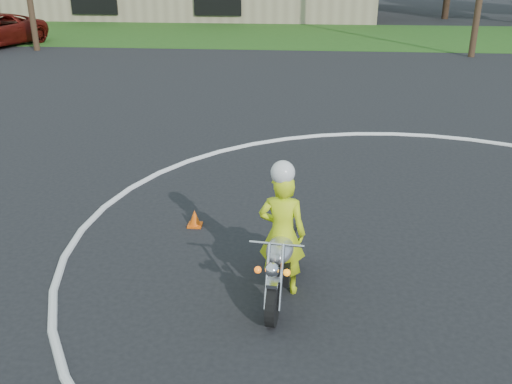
{
  "coord_description": "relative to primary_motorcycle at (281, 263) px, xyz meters",
  "views": [
    {
      "loc": [
        -2.26,
        -5.38,
        4.45
      ],
      "look_at": [
        -2.95,
        2.4,
        1.1
      ],
      "focal_mm": 40.0,
      "sensor_mm": 36.0,
      "label": 1
    }
  ],
  "objects": [
    {
      "name": "grass_strip",
      "position": [
        2.52,
        25.64,
        -0.5
      ],
      "size": [
        120.0,
        10.0,
        0.02
      ],
      "primitive_type": "cube",
      "color": "#1E4714",
      "rests_on": "ground"
    },
    {
      "name": "rider_primary_grp",
      "position": [
        0.0,
        0.14,
        0.43
      ],
      "size": [
        0.68,
        0.49,
        1.95
      ],
      "rotation": [
        0.0,
        0.0,
        -0.1
      ],
      "color": "#CAE217",
      "rests_on": "ground"
    },
    {
      "name": "primary_motorcycle",
      "position": [
        0.0,
        0.0,
        0.0
      ],
      "size": [
        0.7,
        2.0,
        1.05
      ],
      "rotation": [
        0.0,
        0.0,
        -0.1
      ],
      "color": "black",
      "rests_on": "ground"
    },
    {
      "name": "ground",
      "position": [
        2.52,
        -1.36,
        -0.51
      ],
      "size": [
        120.0,
        120.0,
        0.0
      ],
      "primitive_type": "plane",
      "color": "black",
      "rests_on": "ground"
    }
  ]
}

